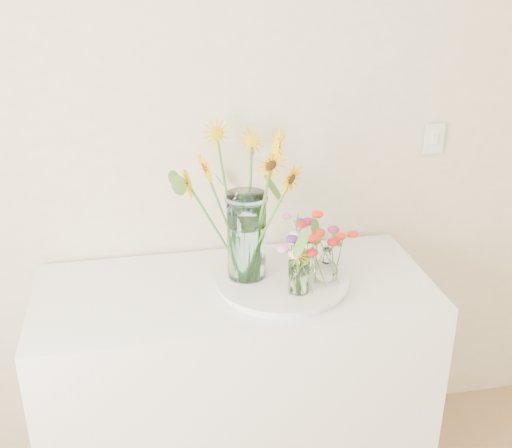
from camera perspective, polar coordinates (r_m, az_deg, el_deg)
name	(u,v)px	position (r m, az deg, el deg)	size (l,w,h in m)	color
counter	(236,389)	(2.52, -1.77, -14.43)	(1.40, 0.60, 0.90)	white
tray	(282,282)	(2.27, 2.30, -5.19)	(0.45, 0.45, 0.03)	white
mason_jar	(247,236)	(2.21, -0.85, -1.09)	(0.13, 0.13, 0.31)	#BCF5F6
sunflower_bouquet	(246,204)	(2.16, -0.87, 1.76)	(0.63, 0.63, 0.55)	#FFBA05
small_vase_a	(299,276)	(2.16, 3.83, -4.66)	(0.07, 0.07, 0.12)	white
wildflower_posy_a	(299,264)	(2.13, 3.86, -3.60)	(0.20, 0.20, 0.21)	red
small_vase_b	(326,264)	(2.24, 6.27, -3.59)	(0.09, 0.09, 0.12)	white
wildflower_posy_b	(327,253)	(2.22, 6.32, -2.56)	(0.22, 0.22, 0.21)	red
small_vase_c	(304,252)	(2.31, 4.25, -2.48)	(0.07, 0.07, 0.13)	white
wildflower_posy_c	(304,241)	(2.29, 4.28, -1.48)	(0.20, 0.20, 0.22)	red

